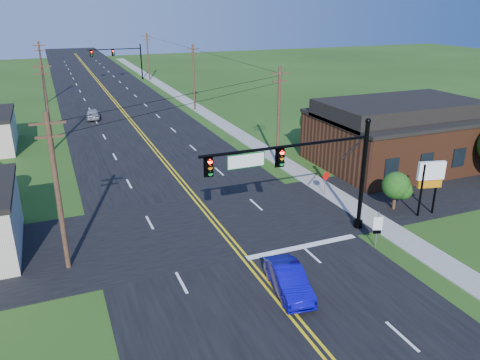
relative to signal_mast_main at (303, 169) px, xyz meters
name	(u,v)px	position (x,y,z in m)	size (l,w,h in m)	color
ground	(302,332)	(-4.34, -8.00, -4.75)	(260.00, 260.00, 0.00)	#203F12
road_main	(123,113)	(-4.34, 42.00, -4.73)	(16.00, 220.00, 0.04)	black
road_cross	(214,225)	(-4.34, 4.00, -4.73)	(70.00, 10.00, 0.04)	black
sidewalk	(219,121)	(6.16, 32.00, -4.71)	(2.00, 160.00, 0.08)	gray
signal_mast_main	(303,169)	(0.00, 0.00, 0.00)	(11.30, 0.60, 7.48)	black
signal_mast_far	(118,57)	(0.10, 72.00, -0.20)	(10.98, 0.60, 7.48)	black
brick_building	(396,139)	(15.66, 10.00, -2.40)	(14.20, 11.20, 4.70)	#502817
utility_pole_left_a	(57,191)	(-13.84, 2.00, -0.03)	(1.80, 0.28, 9.00)	#352118
utility_pole_left_b	(47,104)	(-13.84, 27.00, -0.03)	(1.80, 0.28, 9.00)	#352118
utility_pole_left_c	(42,71)	(-13.84, 54.00, -0.03)	(1.80, 0.28, 9.00)	#352118
utility_pole_right_a	(279,115)	(5.46, 14.00, -0.03)	(1.80, 0.28, 9.00)	#352118
utility_pole_right_b	(194,76)	(5.46, 40.00, -0.03)	(1.80, 0.28, 9.00)	#352118
utility_pole_right_c	(148,56)	(5.46, 70.00, -0.03)	(1.80, 0.28, 9.00)	#352118
tree_right_back	(314,122)	(11.66, 18.00, -2.15)	(3.00, 3.00, 4.10)	#352118
shrub_corner	(396,186)	(8.66, 1.50, -2.90)	(2.00, 2.00, 2.86)	#352118
blue_car	(289,281)	(-3.44, -4.95, -4.04)	(1.50, 4.29, 1.41)	#0B07A1
distant_car	(93,114)	(-8.50, 39.49, -4.04)	(1.66, 4.14, 1.41)	#B1B2B6
route_sign	(377,227)	(3.88, -2.62, -3.40)	(0.55, 0.24, 2.32)	slate
stop_sign	(326,179)	(5.37, 5.61, -3.31)	(0.70, 0.22, 2.00)	slate
pylon_sign	(430,176)	(10.06, -0.17, -1.83)	(1.95, 0.70, 4.00)	black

